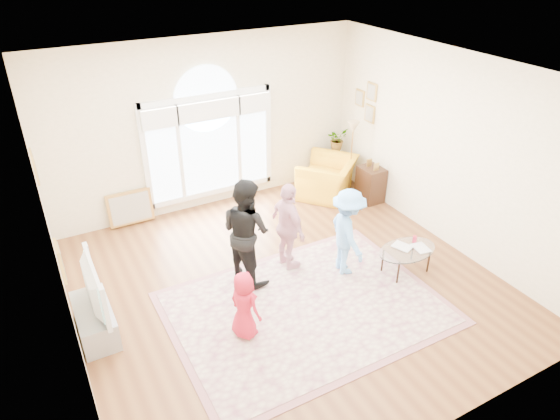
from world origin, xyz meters
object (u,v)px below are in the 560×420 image
area_rug (306,308)px  armchair (327,178)px  television (88,288)px  tv_console (95,321)px  coffee_table (407,250)px

area_rug → armchair: bearing=52.1°
television → armchair: bearing=21.2°
armchair → television: bearing=-18.4°
television → armchair: size_ratio=1.00×
tv_console → television: television is taller
tv_console → armchair: 5.27m
armchair → coffee_table: bearing=43.0°
tv_console → coffee_table: (4.55, -0.91, 0.19)m
tv_console → television: 0.54m
television → coffee_table: size_ratio=1.15×
tv_console → television: bearing=-0.0°
area_rug → television: size_ratio=3.12×
area_rug → coffee_table: 1.87m
armchair → area_rug: bearing=12.6°
area_rug → armchair: 3.60m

